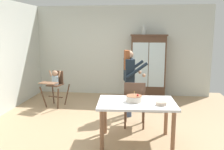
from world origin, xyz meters
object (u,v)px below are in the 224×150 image
china_cabinet (148,66)px  high_chair_with_toddler (55,82)px  birthday_cake (134,98)px  ceramic_vase (144,30)px  serving_bowl (161,103)px  dining_chair_far_side (135,101)px  dining_table (137,108)px  adult_person (129,75)px

china_cabinet → high_chair_with_toddler: china_cabinet is taller
birthday_cake → ceramic_vase: bearing=87.3°
high_chair_with_toddler → serving_bowl: 3.24m
dining_chair_far_side → china_cabinet: bearing=-99.1°
birthday_cake → serving_bowl: bearing=-17.8°
high_chair_with_toddler → dining_table: high_chair_with_toddler is taller
birthday_cake → adult_person: bearing=97.0°
ceramic_vase → adult_person: bearing=-100.4°
high_chair_with_toddler → dining_chair_far_side: 2.42m
china_cabinet → birthday_cake: bearing=-95.5°
dining_chair_far_side → adult_person: bearing=-79.8°
serving_bowl → dining_chair_far_side: size_ratio=0.19×
adult_person → dining_chair_far_side: 0.84m
serving_bowl → adult_person: bearing=112.8°
serving_bowl → high_chair_with_toddler: bearing=142.8°
high_chair_with_toddler → adult_person: bearing=-0.3°
adult_person → serving_bowl: adult_person is taller
adult_person → dining_chair_far_side: size_ratio=1.59×
birthday_cake → dining_chair_far_side: bearing=91.1°
dining_table → birthday_cake: 0.17m
dining_table → dining_chair_far_side: bearing=95.1°
china_cabinet → ceramic_vase: 1.05m
adult_person → dining_table: size_ratio=1.08×
china_cabinet → dining_table: china_cabinet is taller
adult_person → dining_table: 1.42m
ceramic_vase → high_chair_with_toddler: ceramic_vase is taller
birthday_cake → serving_bowl: (0.46, -0.15, -0.03)m
china_cabinet → serving_bowl: china_cabinet is taller
birthday_cake → serving_bowl: size_ratio=1.56×
china_cabinet → birthday_cake: (-0.29, -3.04, -0.14)m
china_cabinet → adult_person: china_cabinet is taller
adult_person → dining_table: adult_person is taller
high_chair_with_toddler → dining_table: size_ratio=0.67×
high_chair_with_toddler → dining_table: bearing=-27.1°
china_cabinet → dining_table: (-0.24, -3.06, -0.30)m
china_cabinet → high_chair_with_toddler: (-2.41, -1.23, -0.28)m
adult_person → birthday_cake: adult_person is taller
adult_person → dining_table: bearing=175.5°
serving_bowl → dining_chair_far_side: bearing=121.3°
ceramic_vase → dining_table: size_ratio=0.19×
dining_table → adult_person: bearing=98.8°
high_chair_with_toddler → birthday_cake: (2.12, -1.81, 0.14)m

